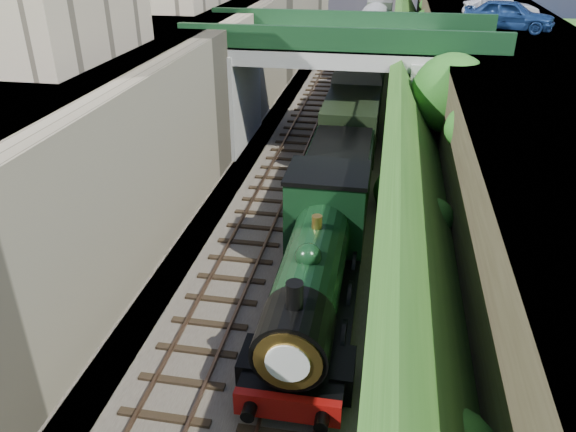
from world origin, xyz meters
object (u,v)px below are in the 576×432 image
Objects in this scene: tender at (338,183)px; car_silver at (501,9)px; car_blue at (509,15)px; road_bridge at (350,80)px; tree at (453,96)px; locomotive at (315,269)px.

car_silver is at bearing 62.65° from tender.
car_blue is 1.11× the size of car_silver.
car_blue is at bearing 56.64° from tender.
car_blue is at bearing 26.17° from road_bridge.
tree is (4.97, -4.39, 0.57)m from road_bridge.
car_silver is (3.46, 12.01, 2.32)m from tree.
car_blue is 0.81× the size of tender.
tender is at bearing 149.65° from car_silver.
locomotive is (0.26, -15.53, -2.18)m from road_bridge.
car_blue is at bearing 68.41° from tree.
tree is at bearing 67.07° from locomotive.
locomotive is (-4.71, -11.14, -2.75)m from tree.
tree is at bearing 174.89° from car_blue.
locomotive is (-8.17, -23.16, -5.08)m from car_silver.
road_bridge is 11.73m from car_silver.
road_bridge is 15.68m from locomotive.
tree is 1.10× the size of tender.
car_blue is 15.65m from tender.
car_blue is (8.32, 4.09, 3.00)m from road_bridge.
road_bridge is at bearing 138.57° from tree.
road_bridge is 1.56× the size of locomotive.
tender is (-8.07, -12.25, -5.46)m from car_blue.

